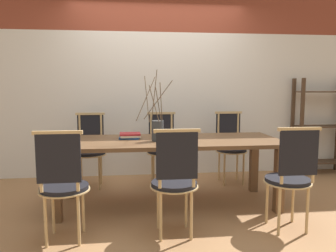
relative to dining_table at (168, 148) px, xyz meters
name	(u,v)px	position (x,y,z in m)	size (l,w,h in m)	color
ground_plane	(168,204)	(0.00, 0.00, -0.64)	(16.00, 16.00, 0.00)	#9E7047
wall_rear	(158,67)	(0.00, 1.32, 0.96)	(12.00, 0.06, 3.20)	silver
dining_table	(168,148)	(0.00, 0.00, 0.00)	(2.46, 0.92, 0.73)	brown
chair_near_leftend	(63,182)	(-0.97, -0.79, -0.12)	(0.43, 0.43, 0.97)	black
chair_near_left	(175,178)	(-0.03, -0.79, -0.12)	(0.43, 0.43, 0.97)	black
chair_near_center	(291,175)	(1.02, -0.79, -0.12)	(0.43, 0.43, 0.97)	black
chair_far_leftend	(90,147)	(-0.94, 0.79, -0.12)	(0.43, 0.43, 0.97)	black
chair_far_left	(162,146)	(0.01, 0.79, -0.12)	(0.43, 0.43, 0.97)	black
chair_far_center	(230,144)	(0.95, 0.79, -0.12)	(0.43, 0.43, 0.97)	black
vase_centerpiece	(157,129)	(-0.12, -0.07, 0.22)	(0.41, 0.36, 0.75)	#33383D
book_stack	(130,136)	(-0.41, 0.11, 0.13)	(0.24, 0.20, 0.06)	#234C8C
shelving_rack	(320,127)	(2.44, 1.09, 0.07)	(0.80, 0.32, 1.44)	#422D1E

